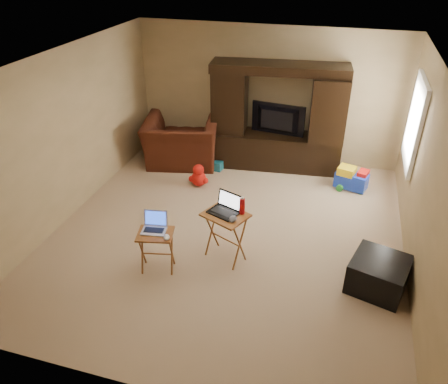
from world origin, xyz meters
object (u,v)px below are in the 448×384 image
(tray_table_right, at_px, (225,236))
(mouse_left, at_px, (167,237))
(recliner, at_px, (182,142))
(water_bottle, at_px, (242,206))
(laptop_left, at_px, (153,224))
(plush_toy, at_px, (199,175))
(laptop_right, at_px, (223,205))
(entertainment_center, at_px, (277,118))
(ottoman, at_px, (378,274))
(tray_table_left, at_px, (157,251))
(mouse_right, at_px, (233,219))
(push_toy, at_px, (352,178))
(child_rocker, at_px, (214,152))
(television, at_px, (276,121))

(tray_table_right, distance_m, mouse_left, 0.85)
(recliner, xyz_separation_m, water_bottle, (1.79, -2.47, 0.38))
(laptop_left, bearing_deg, water_bottle, 18.28)
(plush_toy, xyz_separation_m, laptop_right, (0.96, -1.78, 0.62))
(laptop_right, xyz_separation_m, mouse_left, (-0.56, -0.57, -0.22))
(entertainment_center, bearing_deg, ottoman, -64.19)
(mouse_left, relative_size, water_bottle, 0.54)
(plush_toy, bearing_deg, tray_table_right, -60.87)
(tray_table_left, height_order, mouse_left, mouse_left)
(recliner, bearing_deg, water_bottle, 113.65)
(laptop_right, relative_size, mouse_right, 2.58)
(tray_table_left, distance_m, laptop_left, 0.41)
(laptop_right, distance_m, mouse_left, 0.83)
(plush_toy, distance_m, mouse_left, 2.41)
(tray_table_left, xyz_separation_m, laptop_left, (-0.03, 0.03, 0.41))
(recliner, bearing_deg, laptop_right, 109.21)
(push_toy, height_order, mouse_left, mouse_left)
(mouse_right, bearing_deg, entertainment_center, 89.91)
(laptop_left, bearing_deg, plush_toy, 85.63)
(push_toy, bearing_deg, mouse_left, -109.66)
(child_rocker, bearing_deg, water_bottle, -57.99)
(recliner, xyz_separation_m, mouse_right, (1.72, -2.67, 0.30))
(mouse_left, xyz_separation_m, mouse_right, (0.73, 0.43, 0.13))
(television, xyz_separation_m, tray_table_left, (-0.92, -3.35, -0.64))
(laptop_left, bearing_deg, child_rocker, 83.89)
(television, height_order, tray_table_right, television)
(child_rocker, height_order, mouse_right, mouse_right)
(child_rocker, bearing_deg, laptop_left, -80.07)
(television, xyz_separation_m, ottoman, (1.85, -2.92, -0.72))
(entertainment_center, bearing_deg, push_toy, -24.84)
(ottoman, height_order, tray_table_left, tray_table_left)
(television, xyz_separation_m, child_rocker, (-1.11, -0.28, -0.64))
(mouse_left, bearing_deg, tray_table_left, 159.37)
(push_toy, distance_m, laptop_right, 2.97)
(television, bearing_deg, recliner, 17.87)
(recliner, bearing_deg, laptop_left, 92.19)
(entertainment_center, distance_m, water_bottle, 2.85)
(ottoman, relative_size, laptop_right, 1.76)
(entertainment_center, height_order, tray_table_left, entertainment_center)
(entertainment_center, relative_size, plush_toy, 5.81)
(television, height_order, laptop_right, television)
(recliner, relative_size, child_rocker, 2.29)
(plush_toy, distance_m, tray_table_left, 2.29)
(television, xyz_separation_m, push_toy, (1.44, -0.44, -0.73))
(plush_toy, bearing_deg, push_toy, 13.84)
(push_toy, distance_m, laptop_left, 3.78)
(plush_toy, height_order, tray_table_right, tray_table_right)
(push_toy, xyz_separation_m, tray_table_right, (-1.58, -2.43, 0.15))
(child_rocker, height_order, ottoman, child_rocker)
(mouse_left, bearing_deg, plush_toy, 99.70)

